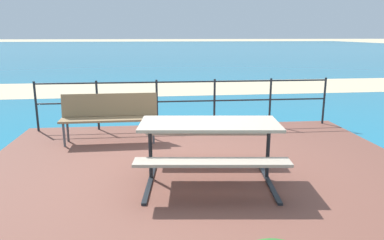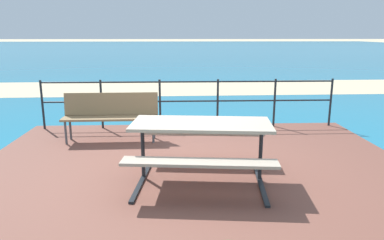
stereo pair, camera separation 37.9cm
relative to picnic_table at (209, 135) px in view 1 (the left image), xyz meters
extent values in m
plane|color=beige|center=(-0.06, 0.40, -0.66)|extent=(240.00, 240.00, 0.00)
cube|color=brown|center=(-0.06, 0.40, -0.63)|extent=(6.40, 5.20, 0.06)
cube|color=teal|center=(-0.06, 40.40, -0.66)|extent=(90.00, 90.00, 0.01)
cube|color=beige|center=(-0.06, 8.69, -0.66)|extent=(54.05, 4.56, 0.01)
cube|color=tan|center=(0.00, 0.00, 0.15)|extent=(1.85, 0.96, 0.04)
cube|color=tan|center=(-0.07, -0.64, -0.13)|extent=(1.80, 0.44, 0.04)
cube|color=tan|center=(0.07, 0.64, -0.13)|extent=(1.80, 0.44, 0.04)
cylinder|color=#1E2328|center=(-0.77, 0.08, -0.23)|extent=(0.05, 0.05, 0.76)
cube|color=#1E2328|center=(-0.77, 0.08, -0.59)|extent=(0.22, 1.55, 0.03)
cylinder|color=#1E2328|center=(0.77, -0.08, -0.23)|extent=(0.05, 0.05, 0.76)
cube|color=#1E2328|center=(0.77, -0.08, -0.59)|extent=(0.22, 1.55, 0.03)
cube|color=#8C704C|center=(-1.50, 1.82, -0.18)|extent=(1.68, 0.43, 0.04)
cube|color=#8C704C|center=(-1.50, 2.00, 0.05)|extent=(1.68, 0.10, 0.40)
cylinder|color=#4C5156|center=(-2.25, 1.66, -0.39)|extent=(0.04, 0.04, 0.43)
cylinder|color=#4C5156|center=(-2.26, 1.96, -0.39)|extent=(0.04, 0.04, 0.43)
cylinder|color=#4C5156|center=(-0.73, 1.69, -0.39)|extent=(0.04, 0.04, 0.43)
cylinder|color=#4C5156|center=(-0.74, 1.99, -0.39)|extent=(0.04, 0.04, 0.43)
cylinder|color=#1E2328|center=(-3.01, 2.76, -0.11)|extent=(0.04, 0.04, 0.99)
cylinder|color=#1E2328|center=(-1.83, 2.76, -0.11)|extent=(0.04, 0.04, 0.99)
cylinder|color=#1E2328|center=(-0.65, 2.76, -0.11)|extent=(0.04, 0.04, 0.99)
cylinder|color=#1E2328|center=(0.53, 2.76, -0.11)|extent=(0.04, 0.04, 0.99)
cylinder|color=#1E2328|center=(1.71, 2.76, -0.11)|extent=(0.04, 0.04, 0.99)
cylinder|color=#1E2328|center=(2.89, 2.76, -0.11)|extent=(0.04, 0.04, 0.99)
cylinder|color=#1E2328|center=(-0.06, 2.76, 0.34)|extent=(5.90, 0.03, 0.03)
cylinder|color=#1E2328|center=(-0.06, 2.76, -0.06)|extent=(5.90, 0.03, 0.03)
camera|label=1|loc=(-0.69, -4.47, 1.29)|focal=33.86mm
camera|label=2|loc=(-0.31, -4.50, 1.29)|focal=33.86mm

